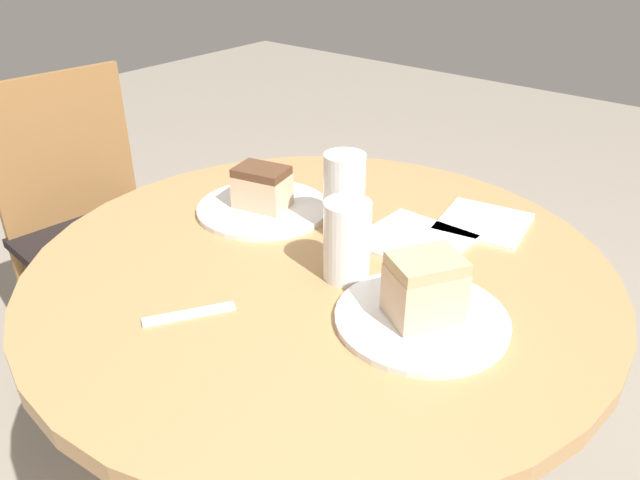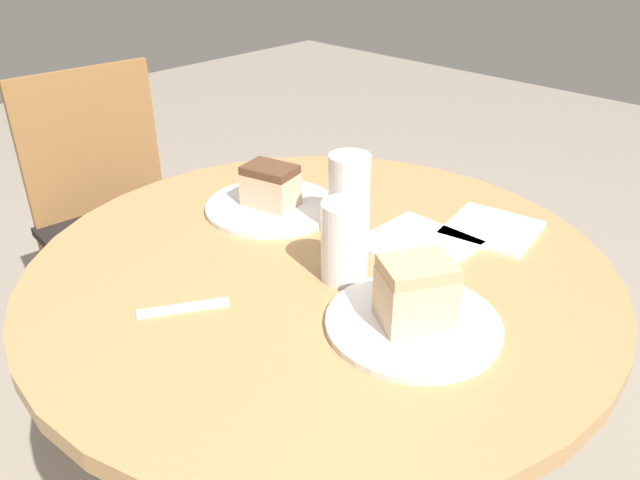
# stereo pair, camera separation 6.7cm
# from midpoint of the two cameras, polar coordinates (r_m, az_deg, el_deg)

# --- Properties ---
(table) EXTENTS (0.94, 0.94, 0.76)m
(table) POSITION_cam_midpoint_polar(r_m,az_deg,el_deg) (1.13, 1.75, -11.03)
(table) COLOR tan
(table) RESTS_ON ground_plane
(chair) EXTENTS (0.46, 0.49, 0.87)m
(chair) POSITION_cam_midpoint_polar(r_m,az_deg,el_deg) (1.85, -16.52, 1.54)
(chair) COLOR olive
(chair) RESTS_ON ground_plane
(plate_near) EXTENTS (0.25, 0.25, 0.01)m
(plate_near) POSITION_cam_midpoint_polar(r_m,az_deg,el_deg) (1.18, -2.84, 3.05)
(plate_near) COLOR silver
(plate_near) RESTS_ON table
(plate_far) EXTENTS (0.24, 0.24, 0.01)m
(plate_far) POSITION_cam_midpoint_polar(r_m,az_deg,el_deg) (0.88, 10.72, -7.53)
(plate_far) COLOR silver
(plate_far) RESTS_ON table
(cake_slice_near) EXTENTS (0.09, 0.11, 0.08)m
(cake_slice_near) POSITION_cam_midpoint_polar(r_m,az_deg,el_deg) (1.16, -2.89, 4.97)
(cake_slice_near) COLOR beige
(cake_slice_near) RESTS_ON plate_near
(cake_slice_far) EXTENTS (0.12, 0.11, 0.09)m
(cake_slice_far) POSITION_cam_midpoint_polar(r_m,az_deg,el_deg) (0.85, 11.03, -4.74)
(cake_slice_far) COLOR beige
(cake_slice_far) RESTS_ON plate_far
(glass_lemonade) EXTENTS (0.07, 0.07, 0.13)m
(glass_lemonade) POSITION_cam_midpoint_polar(r_m,az_deg,el_deg) (0.94, 4.31, -0.52)
(glass_lemonade) COLOR silver
(glass_lemonade) RESTS_ON table
(glass_water) EXTENTS (0.07, 0.07, 0.14)m
(glass_water) POSITION_cam_midpoint_polar(r_m,az_deg,el_deg) (1.07, 4.46, 3.71)
(glass_water) COLOR silver
(glass_water) RESTS_ON table
(napkin_stack) EXTENTS (0.17, 0.17, 0.01)m
(napkin_stack) POSITION_cam_midpoint_polar(r_m,az_deg,el_deg) (1.07, 10.71, -0.37)
(napkin_stack) COLOR white
(napkin_stack) RESTS_ON table
(spoon) EXTENTS (0.12, 0.08, 0.00)m
(spoon) POSITION_cam_midpoint_polar(r_m,az_deg,el_deg) (0.91, -10.30, -6.19)
(spoon) COLOR silver
(spoon) RESTS_ON table
(napkin_side) EXTENTS (0.17, 0.17, 0.01)m
(napkin_side) POSITION_cam_midpoint_polar(r_m,az_deg,el_deg) (1.15, 17.08, 0.95)
(napkin_side) COLOR white
(napkin_side) RESTS_ON table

